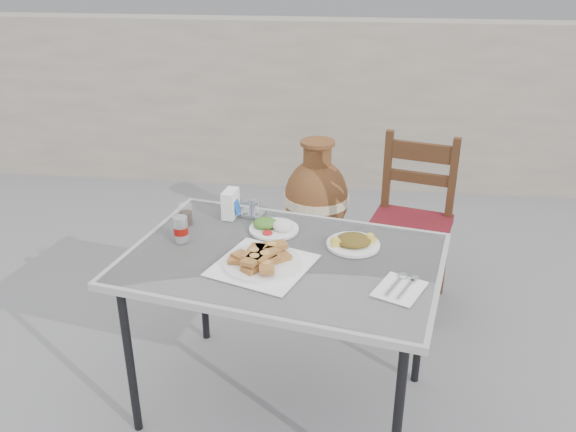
# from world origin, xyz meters

# --- Properties ---
(ground) EXTENTS (80.00, 80.00, 0.00)m
(ground) POSITION_xyz_m (0.00, 0.00, 0.00)
(ground) COLOR slate
(ground) RESTS_ON ground
(cafe_table) EXTENTS (1.25, 0.97, 0.68)m
(cafe_table) POSITION_xyz_m (-0.05, 0.05, 0.64)
(cafe_table) COLOR black
(cafe_table) RESTS_ON ground
(pide_plate) EXTENTS (0.40, 0.40, 0.06)m
(pide_plate) POSITION_xyz_m (-0.11, -0.02, 0.71)
(pide_plate) COLOR white
(pide_plate) RESTS_ON cafe_table
(salad_rice_plate) EXTENTS (0.19, 0.19, 0.05)m
(salad_rice_plate) POSITION_xyz_m (-0.11, 0.26, 0.70)
(salad_rice_plate) COLOR white
(salad_rice_plate) RESTS_ON cafe_table
(salad_chopped_plate) EXTENTS (0.20, 0.20, 0.04)m
(salad_chopped_plate) POSITION_xyz_m (0.20, 0.16, 0.70)
(salad_chopped_plate) COLOR white
(salad_chopped_plate) RESTS_ON cafe_table
(soda_can) EXTENTS (0.06, 0.06, 0.10)m
(soda_can) POSITION_xyz_m (-0.45, 0.13, 0.73)
(soda_can) COLOR silver
(soda_can) RESTS_ON cafe_table
(cola_glass) EXTENTS (0.06, 0.06, 0.08)m
(cola_glass) POSITION_xyz_m (-0.47, 0.28, 0.72)
(cola_glass) COLOR white
(cola_glass) RESTS_ON cafe_table
(napkin_holder) EXTENTS (0.07, 0.10, 0.11)m
(napkin_holder) POSITION_xyz_m (-0.30, 0.36, 0.74)
(napkin_holder) COLOR white
(napkin_holder) RESTS_ON cafe_table
(condiment_caddy) EXTENTS (0.11, 0.10, 0.07)m
(condiment_caddy) POSITION_xyz_m (-0.22, 0.39, 0.71)
(condiment_caddy) COLOR silver
(condiment_caddy) RESTS_ON cafe_table
(cutlery_napkin) EXTENTS (0.20, 0.22, 0.01)m
(cutlery_napkin) POSITION_xyz_m (0.36, -0.11, 0.69)
(cutlery_napkin) COLOR white
(cutlery_napkin) RESTS_ON cafe_table
(chair) EXTENTS (0.46, 0.46, 0.86)m
(chair) POSITION_xyz_m (0.48, 0.91, 0.44)
(chair) COLOR #3A1910
(chair) RESTS_ON ground
(terracotta_urn) EXTENTS (0.38, 0.38, 0.67)m
(terracotta_urn) POSITION_xyz_m (-0.02, 1.44, 0.31)
(terracotta_urn) COLOR brown
(terracotta_urn) RESTS_ON ground
(back_wall) EXTENTS (6.00, 0.25, 1.20)m
(back_wall) POSITION_xyz_m (0.00, 2.50, 0.60)
(back_wall) COLOR #A79B8B
(back_wall) RESTS_ON ground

